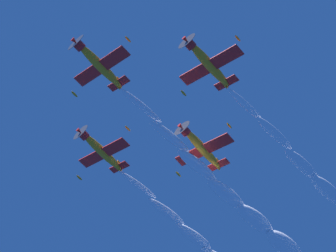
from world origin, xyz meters
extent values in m
ellipsoid|color=orange|center=(4.28, -5.46, 71.42)|extent=(7.63, 4.83, 2.12)
cylinder|color=red|center=(7.49, -3.99, 71.71)|extent=(1.68, 1.85, 1.65)
cone|color=red|center=(8.17, -3.67, 71.77)|extent=(1.08, 1.02, 0.81)
cylinder|color=#3F3F47|center=(8.01, -3.74, 71.75)|extent=(1.67, 3.07, 3.46)
cube|color=red|center=(4.06, -5.48, 71.22)|extent=(5.30, 9.06, 3.81)
ellipsoid|color=orange|center=(2.06, -1.48, 72.95)|extent=(1.11, 0.78, 0.44)
ellipsoid|color=orange|center=(6.05, -9.49, 69.49)|extent=(1.11, 0.78, 0.44)
cube|color=red|center=(1.22, -6.88, 71.20)|extent=(2.32, 3.46, 1.45)
cube|color=orange|center=(1.20, -7.13, 71.73)|extent=(1.49, 1.06, 1.34)
ellipsoid|color=#1E232D|center=(4.64, -5.48, 71.90)|extent=(2.05, 1.68, 1.12)
ellipsoid|color=orange|center=(-8.30, -0.12, 71.32)|extent=(7.62, 4.85, 2.22)
cylinder|color=red|center=(-5.10, 1.35, 71.66)|extent=(1.70, 1.85, 1.67)
cone|color=red|center=(-4.42, 1.66, 71.74)|extent=(1.09, 1.02, 0.82)
cylinder|color=#3F3F47|center=(-4.57, 1.59, 71.72)|extent=(1.71, 3.06, 3.46)
cube|color=red|center=(-8.53, -0.14, 71.12)|extent=(5.29, 9.07, 3.85)
ellipsoid|color=orange|center=(-10.54, 3.85, 72.86)|extent=(1.11, 0.79, 0.45)
ellipsoid|color=orange|center=(-6.51, -4.14, 69.39)|extent=(1.11, 0.79, 0.45)
cube|color=red|center=(-11.36, -1.54, 71.05)|extent=(2.32, 3.46, 1.47)
cube|color=orange|center=(-11.39, -1.79, 71.59)|extent=(1.50, 1.06, 1.35)
ellipsoid|color=#1E232D|center=(-7.95, -0.15, 71.80)|extent=(2.05, 1.69, 1.14)
ellipsoid|color=orange|center=(-0.42, -18.56, 72.47)|extent=(7.63, 4.83, 2.15)
cylinder|color=red|center=(2.78, -17.09, 72.77)|extent=(1.69, 1.85, 1.65)
cone|color=red|center=(3.47, -16.78, 72.84)|extent=(1.08, 1.02, 0.81)
cylinder|color=#3F3F47|center=(3.31, -16.85, 72.82)|extent=(1.68, 3.07, 3.46)
cube|color=red|center=(-0.65, -18.59, 72.27)|extent=(5.30, 9.06, 3.82)
ellipsoid|color=orange|center=(-2.65, -14.59, 74.00)|extent=(1.11, 0.78, 0.44)
ellipsoid|color=orange|center=(1.35, -22.59, 70.54)|extent=(1.11, 0.78, 0.44)
cube|color=red|center=(-3.48, -19.99, 72.24)|extent=(2.32, 3.46, 1.46)
cube|color=orange|center=(-3.51, -20.23, 72.77)|extent=(1.49, 1.06, 1.34)
ellipsoid|color=#1E232D|center=(-0.07, -18.59, 72.95)|extent=(2.05, 1.68, 1.13)
ellipsoid|color=orange|center=(-12.80, -12.31, 71.63)|extent=(7.59, 4.86, 2.49)
cylinder|color=red|center=(-9.62, -10.84, 72.11)|extent=(1.72, 1.81, 1.67)
cone|color=red|center=(-8.93, -10.53, 72.21)|extent=(1.10, 1.00, 0.83)
cylinder|color=#3F3F47|center=(-9.09, -10.60, 72.19)|extent=(1.78, 2.96, 3.39)
cube|color=red|center=(-13.01, -12.33, 71.42)|extent=(5.34, 9.18, 3.57)
ellipsoid|color=orange|center=(-15.10, -8.30, 72.97)|extent=(1.11, 0.78, 0.49)
ellipsoid|color=orange|center=(-10.93, -16.36, 69.86)|extent=(1.11, 0.78, 0.49)
cube|color=red|center=(-15.85, -13.72, 71.22)|extent=(2.33, 3.51, 1.39)
cube|color=orange|center=(-15.90, -13.96, 71.76)|extent=(1.52, 1.01, 1.41)
ellipsoid|color=#1E232D|center=(-12.48, -12.33, 72.13)|extent=(2.06, 1.67, 1.19)
ellipsoid|color=white|center=(-2.46, -8.48, 70.47)|extent=(7.35, 4.04, 1.80)
ellipsoid|color=white|center=(-7.50, -11.16, 70.00)|extent=(7.53, 4.37, 2.15)
ellipsoid|color=white|center=(-12.53, -13.62, 69.24)|extent=(7.71, 4.71, 2.50)
ellipsoid|color=white|center=(-17.90, -16.03, 68.41)|extent=(7.90, 5.05, 2.85)
ellipsoid|color=white|center=(-23.37, -18.27, 67.92)|extent=(8.08, 5.38, 3.20)
ellipsoid|color=white|center=(-28.95, -20.44, 67.15)|extent=(8.26, 5.72, 3.55)
ellipsoid|color=white|center=(-14.91, -3.37, 70.56)|extent=(7.35, 4.04, 1.80)
ellipsoid|color=white|center=(-20.04, -5.49, 69.92)|extent=(7.53, 4.37, 2.15)
ellipsoid|color=white|center=(-25.35, -8.07, 69.02)|extent=(7.71, 4.71, 2.50)
ellipsoid|color=white|center=(-30.52, -10.27, 68.36)|extent=(7.90, 5.05, 2.85)
ellipsoid|color=white|center=(-6.87, -21.61, 71.76)|extent=(7.35, 4.04, 1.80)
ellipsoid|color=white|center=(-12.27, -23.93, 70.81)|extent=(7.53, 4.37, 2.15)
ellipsoid|color=white|center=(-17.54, -26.29, 70.13)|extent=(7.71, 4.71, 2.50)
camera|label=1|loc=(9.71, 30.55, 1.77)|focal=66.51mm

